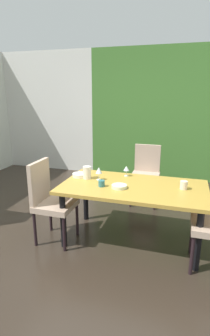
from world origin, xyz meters
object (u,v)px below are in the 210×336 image
(dining_table, at_px, (133,192))
(chair_head_far, at_px, (146,171))
(chair_left_near, at_px, (49,198))
(cup_south, at_px, (184,185))
(cup_right, at_px, (102,183))
(serving_bowl_near_shelf, at_px, (119,186))
(pitcher_front, at_px, (87,172))
(serving_bowl_west, at_px, (80,175))
(wine_glass_north, at_px, (126,169))
(wine_glass_near_window, at_px, (99,171))

(dining_table, xyz_separation_m, chair_head_far, (-0.03, 1.25, -0.10))
(chair_left_near, bearing_deg, chair_head_far, 148.10)
(cup_south, bearing_deg, cup_right, -168.53)
(serving_bowl_near_shelf, height_order, cup_right, cup_right)
(cup_right, bearing_deg, pitcher_front, 139.77)
(serving_bowl_west, bearing_deg, pitcher_front, -21.55)
(chair_head_far, bearing_deg, dining_table, 91.30)
(chair_head_far, relative_size, serving_bowl_west, 5.03)
(wine_glass_north, distance_m, pitcher_front, 0.52)
(dining_table, distance_m, pitcher_front, 0.64)
(cup_right, bearing_deg, wine_glass_near_window, 115.76)
(wine_glass_near_window, bearing_deg, serving_bowl_near_shelf, -33.36)
(chair_left_near, height_order, cup_right, chair_left_near)
(wine_glass_north, relative_size, serving_bowl_west, 0.71)
(chair_left_near, height_order, pitcher_front, chair_left_near)
(chair_left_near, relative_size, serving_bowl_near_shelf, 5.62)
(chair_left_near, distance_m, chair_head_far, 1.78)
(wine_glass_north, bearing_deg, chair_left_near, -143.28)
(cup_right, height_order, pitcher_front, pitcher_front)
(wine_glass_near_window, bearing_deg, cup_right, -64.24)
(wine_glass_north, xyz_separation_m, cup_right, (-0.19, -0.47, -0.06))
(wine_glass_near_window, bearing_deg, serving_bowl_west, 169.15)
(chair_left_near, relative_size, cup_south, 10.43)
(wine_glass_near_window, bearing_deg, chair_left_near, -146.00)
(chair_head_far, bearing_deg, serving_bowl_near_shelf, 85.39)
(serving_bowl_near_shelf, distance_m, pitcher_front, 0.52)
(serving_bowl_near_shelf, relative_size, cup_right, 2.36)
(cup_right, bearing_deg, serving_bowl_near_shelf, 2.75)
(serving_bowl_west, xyz_separation_m, pitcher_front, (0.12, -0.05, 0.06))
(serving_bowl_near_shelf, xyz_separation_m, pitcher_front, (-0.47, 0.21, 0.06))
(chair_head_far, xyz_separation_m, serving_bowl_near_shelf, (-0.11, -1.37, 0.20))
(chair_head_far, height_order, pitcher_front, chair_head_far)
(serving_bowl_near_shelf, bearing_deg, wine_glass_north, 92.67)
(dining_table, height_order, pitcher_front, pitcher_front)
(serving_bowl_west, height_order, cup_south, cup_south)
(chair_head_far, height_order, wine_glass_near_window, chair_head_far)
(wine_glass_north, relative_size, serving_bowl_near_shelf, 0.76)
(chair_left_near, distance_m, cup_right, 0.67)
(chair_head_far, relative_size, pitcher_front, 5.91)
(chair_head_far, xyz_separation_m, wine_glass_north, (-0.13, -0.91, 0.28))
(serving_bowl_west, height_order, cup_right, cup_right)
(dining_table, height_order, wine_glass_north, wine_glass_north)
(chair_left_near, bearing_deg, wine_glass_north, 126.72)
(dining_table, xyz_separation_m, cup_south, (0.57, 0.05, 0.13))
(chair_head_far, relative_size, cup_right, 12.60)
(pitcher_front, bearing_deg, cup_south, -1.79)
(wine_glass_near_window, xyz_separation_m, cup_right, (0.10, -0.22, -0.08))
(dining_table, relative_size, chair_left_near, 1.69)
(serving_bowl_west, distance_m, cup_south, 1.30)
(chair_left_near, height_order, chair_head_far, chair_left_near)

